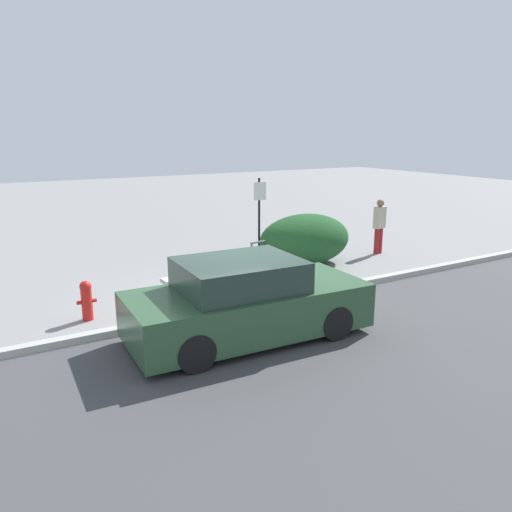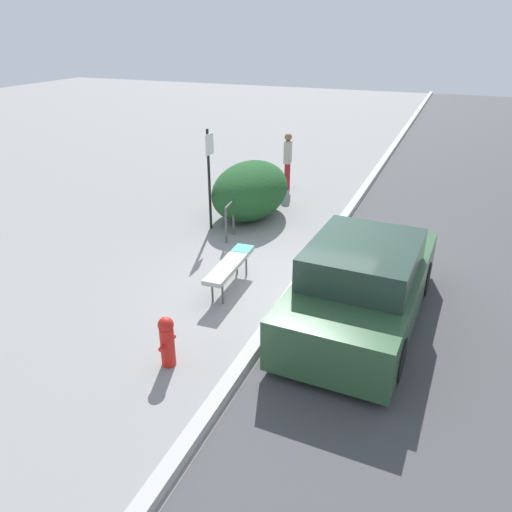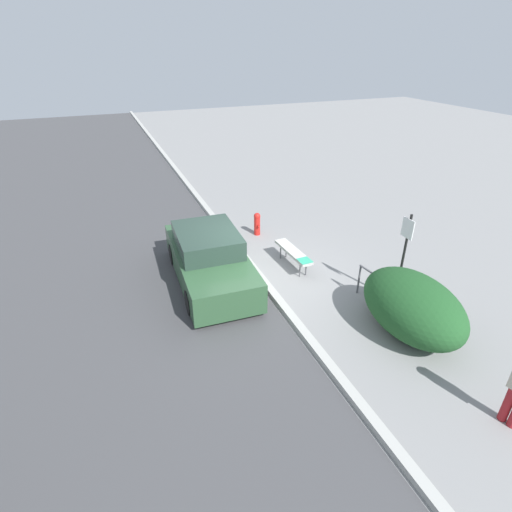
{
  "view_description": "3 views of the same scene",
  "coord_description": "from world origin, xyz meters",
  "px_view_note": "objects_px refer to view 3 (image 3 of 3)",
  "views": [
    {
      "loc": [
        -4.46,
        -8.25,
        3.46
      ],
      "look_at": [
        1.05,
        1.14,
        0.73
      ],
      "focal_mm": 35.0,
      "sensor_mm": 36.0,
      "label": 1
    },
    {
      "loc": [
        -7.54,
        -2.3,
        4.35
      ],
      "look_at": [
        -0.63,
        0.51,
        0.86
      ],
      "focal_mm": 35.0,
      "sensor_mm": 36.0,
      "label": 2
    },
    {
      "loc": [
        8.44,
        -3.54,
        5.74
      ],
      "look_at": [
        -0.32,
        -0.02,
        0.59
      ],
      "focal_mm": 28.0,
      "sensor_mm": 36.0,
      "label": 3
    }
  ],
  "objects_px": {
    "sign_post": "(404,251)",
    "fire_hydrant": "(257,223)",
    "bike_rack": "(366,281)",
    "bench": "(293,252)",
    "parked_car_near": "(209,259)"
  },
  "relations": [
    {
      "from": "bike_rack",
      "to": "fire_hydrant",
      "type": "height_order",
      "value": "bike_rack"
    },
    {
      "from": "sign_post",
      "to": "fire_hydrant",
      "type": "distance_m",
      "value": 5.21
    },
    {
      "from": "bench",
      "to": "bike_rack",
      "type": "distance_m",
      "value": 2.28
    },
    {
      "from": "bike_rack",
      "to": "bench",
      "type": "bearing_deg",
      "value": -154.96
    },
    {
      "from": "bench",
      "to": "bike_rack",
      "type": "height_order",
      "value": "bike_rack"
    },
    {
      "from": "bench",
      "to": "sign_post",
      "type": "relative_size",
      "value": 0.71
    },
    {
      "from": "sign_post",
      "to": "parked_car_near",
      "type": "bearing_deg",
      "value": -123.44
    },
    {
      "from": "bench",
      "to": "sign_post",
      "type": "xyz_separation_m",
      "value": [
        2.44,
        1.62,
        0.92
      ]
    },
    {
      "from": "sign_post",
      "to": "fire_hydrant",
      "type": "bearing_deg",
      "value": -159.93
    },
    {
      "from": "bench",
      "to": "parked_car_near",
      "type": "relative_size",
      "value": 0.39
    },
    {
      "from": "bike_rack",
      "to": "sign_post",
      "type": "relative_size",
      "value": 0.36
    },
    {
      "from": "sign_post",
      "to": "fire_hydrant",
      "type": "xyz_separation_m",
      "value": [
        -4.81,
        -1.76,
        -0.98
      ]
    },
    {
      "from": "fire_hydrant",
      "to": "bike_rack",
      "type": "bearing_deg",
      "value": 14.0
    },
    {
      "from": "bench",
      "to": "parked_car_near",
      "type": "distance_m",
      "value": 2.4
    },
    {
      "from": "bike_rack",
      "to": "parked_car_near",
      "type": "bearing_deg",
      "value": -124.09
    }
  ]
}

